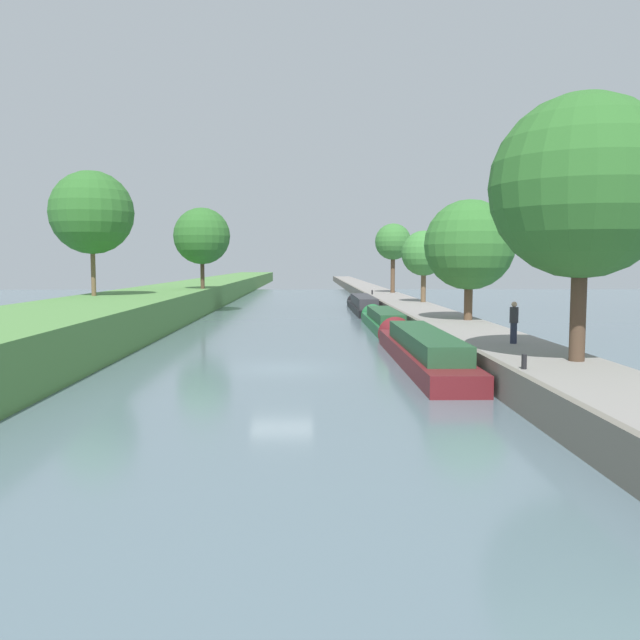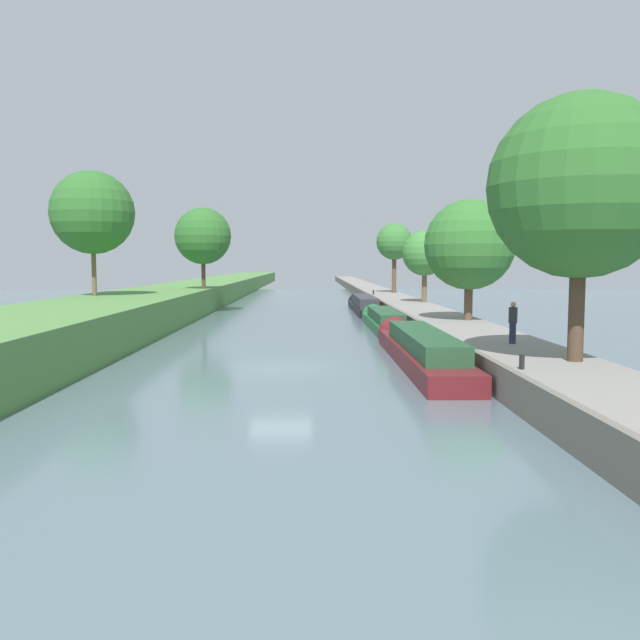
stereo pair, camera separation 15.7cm
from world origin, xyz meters
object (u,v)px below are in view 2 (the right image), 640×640
narrowboat_green (383,320)px  person_walking (513,322)px  mooring_bollard_near (522,362)px  narrowboat_black (363,305)px  narrowboat_maroon (418,348)px  mooring_bollard_far (373,292)px

narrowboat_green → person_walking: person_walking is taller
person_walking → mooring_bollard_near: bearing=-104.6°
narrowboat_green → narrowboat_black: size_ratio=0.81×
narrowboat_maroon → person_walking: person_walking is taller
narrowboat_green → mooring_bollard_near: bearing=-86.0°
narrowboat_green → narrowboat_maroon: bearing=-90.3°
narrowboat_black → narrowboat_green: bearing=-89.9°
mooring_bollard_near → mooring_bollard_far: same height
narrowboat_maroon → narrowboat_black: (0.04, 30.36, -0.04)m
narrowboat_black → mooring_bollard_far: 8.19m
narrowboat_maroon → narrowboat_green: bearing=89.7°
mooring_bollard_near → mooring_bollard_far: bearing=90.0°
person_walking → mooring_bollard_near: 6.50m
narrowboat_maroon → mooring_bollard_far: size_ratio=34.94×
narrowboat_maroon → narrowboat_black: size_ratio=0.96×
mooring_bollard_near → mooring_bollard_far: (0.00, 46.91, 0.00)m
narrowboat_green → person_walking: 17.26m
narrowboat_black → mooring_bollard_far: (1.66, 7.99, 0.73)m
narrowboat_maroon → person_walking: bearing=-34.7°
narrowboat_green → narrowboat_black: bearing=90.1°
narrowboat_green → narrowboat_black: 15.78m
person_walking → mooring_bollard_far: size_ratio=3.69×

